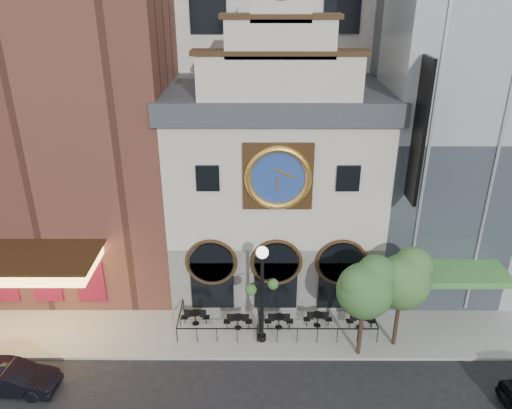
{
  "coord_description": "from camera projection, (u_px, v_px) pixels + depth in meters",
  "views": [
    {
      "loc": [
        -1.08,
        -19.84,
        17.88
      ],
      "look_at": [
        -1.13,
        6.0,
        6.02
      ],
      "focal_mm": 35.0,
      "sensor_mm": 36.0,
      "label": 1
    }
  ],
  "objects": [
    {
      "name": "lamppost",
      "position": [
        262.0,
        284.0,
        25.24
      ],
      "size": [
        1.71,
        1.1,
        5.7
      ],
      "rotation": [
        0.0,
        0.0,
        0.43
      ],
      "color": "black",
      "rests_on": "sidewalk"
    },
    {
      "name": "cafe_railing",
      "position": [
        276.0,
        320.0,
        27.51
      ],
      "size": [
        10.6,
        2.6,
        0.9
      ],
      "primitive_type": null,
      "color": "black",
      "rests_on": "sidewalk"
    },
    {
      "name": "bistro_1",
      "position": [
        238.0,
        321.0,
        27.4
      ],
      "size": [
        1.58,
        0.68,
        0.9
      ],
      "color": "black",
      "rests_on": "sidewalk"
    },
    {
      "name": "pedestrian",
      "position": [
        261.0,
        322.0,
        26.66
      ],
      "size": [
        0.73,
        0.78,
        1.8
      ],
      "primitive_type": "imported",
      "rotation": [
        0.0,
        0.0,
        0.97
      ],
      "color": "black",
      "rests_on": "sidewalk"
    },
    {
      "name": "bistro_2",
      "position": [
        279.0,
        321.0,
        27.42
      ],
      "size": [
        1.58,
        0.68,
        0.9
      ],
      "color": "black",
      "rests_on": "sidewalk"
    },
    {
      "name": "tree_right",
      "position": [
        404.0,
        278.0,
        24.77
      ],
      "size": [
        2.89,
        2.78,
        5.57
      ],
      "color": "#382619",
      "rests_on": "sidewalk"
    },
    {
      "name": "tree_left",
      "position": [
        366.0,
        286.0,
        24.12
      ],
      "size": [
        2.88,
        2.77,
        5.54
      ],
      "color": "#382619",
      "rests_on": "sidewalk"
    },
    {
      "name": "ground",
      "position": [
        278.0,
        360.0,
        25.49
      ],
      "size": [
        120.0,
        120.0,
        0.0
      ],
      "primitive_type": "plane",
      "color": "black",
      "rests_on": "ground"
    },
    {
      "name": "bistro_4",
      "position": [
        361.0,
        321.0,
        27.42
      ],
      "size": [
        1.58,
        0.68,
        0.9
      ],
      "color": "black",
      "rests_on": "sidewalk"
    },
    {
      "name": "bistro_0",
      "position": [
        195.0,
        317.0,
        27.74
      ],
      "size": [
        1.58,
        0.68,
        0.9
      ],
      "color": "black",
      "rests_on": "sidewalk"
    },
    {
      "name": "car_left",
      "position": [
        11.0,
        378.0,
        23.39
      ],
      "size": [
        4.43,
        1.84,
        1.42
      ],
      "primitive_type": "imported",
      "rotation": [
        0.0,
        0.0,
        1.49
      ],
      "color": "black",
      "rests_on": "ground"
    },
    {
      "name": "clock_building",
      "position": [
        275.0,
        182.0,
        29.81
      ],
      "size": [
        12.6,
        8.78,
        18.65
      ],
      "color": "#605E5B",
      "rests_on": "ground"
    },
    {
      "name": "retail_building",
      "position": [
        488.0,
        116.0,
        30.31
      ],
      "size": [
        14.0,
        14.4,
        20.0
      ],
      "color": "gray",
      "rests_on": "ground"
    },
    {
      "name": "theater_building",
      "position": [
        55.0,
        75.0,
        29.3
      ],
      "size": [
        14.0,
        15.6,
        25.0
      ],
      "color": "brown",
      "rests_on": "ground"
    },
    {
      "name": "bistro_3",
      "position": [
        318.0,
        319.0,
        27.59
      ],
      "size": [
        1.58,
        0.68,
        0.9
      ],
      "color": "black",
      "rests_on": "sidewalk"
    },
    {
      "name": "sidewalk",
      "position": [
        276.0,
        328.0,
        27.73
      ],
      "size": [
        44.0,
        5.0,
        0.15
      ],
      "primitive_type": "cube",
      "color": "gray",
      "rests_on": "ground"
    }
  ]
}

